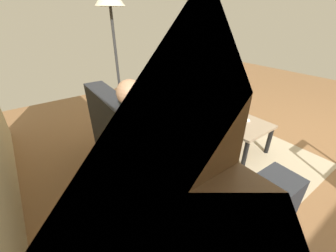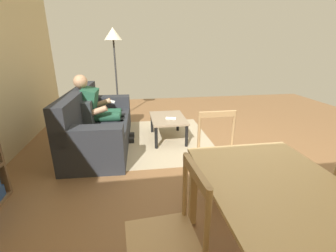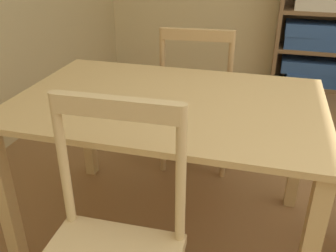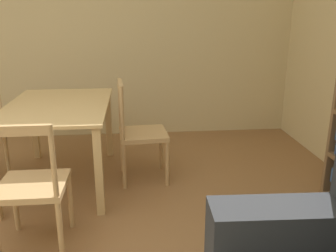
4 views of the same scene
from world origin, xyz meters
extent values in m
cube|color=brown|center=(-0.77, 2.72, 0.02)|extent=(0.83, 0.36, 0.04)
cube|color=brown|center=(-0.77, 2.72, 0.38)|extent=(0.83, 0.36, 0.04)
cube|color=brown|center=(-0.77, 2.72, 0.74)|extent=(0.83, 0.36, 0.04)
cube|color=#2D5193|center=(-0.73, 2.70, 0.10)|extent=(0.69, 0.31, 0.12)
cube|color=#2D5193|center=(-0.79, 2.70, 0.22)|extent=(0.68, 0.30, 0.12)
cube|color=#2D5193|center=(-0.79, 2.70, 0.46)|extent=(0.69, 0.31, 0.12)
cube|color=#2D5193|center=(-0.80, 2.70, 0.58)|extent=(0.68, 0.29, 0.12)
cube|color=beige|center=(-0.75, 2.70, 0.81)|extent=(0.69, 0.31, 0.12)
cube|color=tan|center=(-1.67, 0.31, 0.72)|extent=(1.32, 0.87, 0.02)
cube|color=tan|center=(-2.28, -0.07, 0.35)|extent=(0.06, 0.06, 0.70)
cube|color=tan|center=(-2.28, 0.70, 0.35)|extent=(0.06, 0.06, 0.70)
cube|color=tan|center=(-1.06, 0.70, 0.35)|extent=(0.06, 0.06, 0.70)
cube|color=tan|center=(-1.67, 1.05, 0.43)|extent=(0.45, 0.45, 0.04)
cylinder|color=tan|center=(-1.50, 1.25, 0.22)|extent=(0.04, 0.04, 0.43)
cylinder|color=tan|center=(-1.88, 1.22, 0.22)|extent=(0.04, 0.04, 0.43)
cylinder|color=tan|center=(-1.47, 0.87, 0.22)|extent=(0.04, 0.04, 0.43)
cylinder|color=tan|center=(-1.85, 0.84, 0.22)|extent=(0.04, 0.04, 0.43)
cylinder|color=tan|center=(-1.47, 0.87, 0.67)|extent=(0.03, 0.03, 0.48)
cylinder|color=tan|center=(-1.85, 0.84, 0.67)|extent=(0.03, 0.03, 0.48)
cube|color=tan|center=(-1.66, 0.86, 0.88)|extent=(0.38, 0.06, 0.06)
cylinder|color=tan|center=(-0.90, 0.50, 0.22)|extent=(0.04, 0.04, 0.43)
cylinder|color=#D1B27F|center=(-1.87, -0.24, 0.71)|extent=(0.03, 0.03, 0.49)
cylinder|color=#D1B27F|center=(-1.49, -0.23, 0.71)|extent=(0.03, 0.03, 0.49)
cube|color=#D1B27F|center=(-1.68, -0.23, 0.92)|extent=(0.38, 0.05, 0.06)
camera|label=1|loc=(-0.40, 2.63, 1.55)|focal=22.16mm
camera|label=2|loc=(-2.72, 1.18, 1.55)|focal=24.75mm
camera|label=3|loc=(-1.29, -1.12, 1.35)|focal=39.88mm
camera|label=4|loc=(1.44, 0.97, 1.48)|focal=38.71mm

